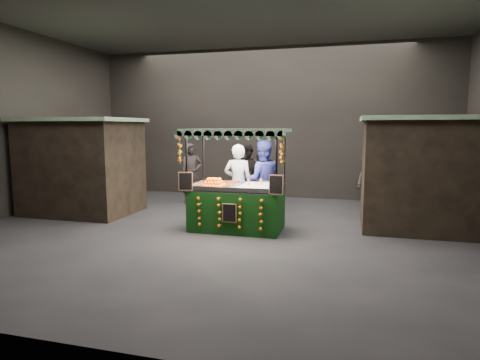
# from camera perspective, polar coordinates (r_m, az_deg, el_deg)

# --- Properties ---
(ground) EXTENTS (12.00, 12.00, 0.00)m
(ground) POSITION_cam_1_polar(r_m,az_deg,el_deg) (9.21, -2.22, -7.34)
(ground) COLOR black
(ground) RESTS_ON ground
(market_hall) EXTENTS (12.10, 10.10, 5.05)m
(market_hall) POSITION_cam_1_polar(r_m,az_deg,el_deg) (8.97, -2.33, 14.05)
(market_hall) COLOR black
(market_hall) RESTS_ON ground
(neighbour_stall_left) EXTENTS (3.00, 2.20, 2.60)m
(neighbour_stall_left) POSITION_cam_1_polar(r_m,az_deg,el_deg) (11.89, -21.42, 1.89)
(neighbour_stall_left) COLOR black
(neighbour_stall_left) RESTS_ON ground
(neighbour_stall_right) EXTENTS (3.00, 2.20, 2.60)m
(neighbour_stall_right) POSITION_cam_1_polar(r_m,az_deg,el_deg) (10.19, 24.86, 0.89)
(neighbour_stall_right) COLOR black
(neighbour_stall_right) RESTS_ON ground
(juice_stall) EXTENTS (2.39, 1.41, 2.32)m
(juice_stall) POSITION_cam_1_polar(r_m,az_deg,el_deg) (9.23, -0.45, -2.73)
(juice_stall) COLOR #0B330C
(juice_stall) RESTS_ON ground
(vendor_grey) EXTENTS (0.74, 0.52, 1.94)m
(vendor_grey) POSITION_cam_1_polar(r_m,az_deg,el_deg) (10.06, -0.27, -0.44)
(vendor_grey) COLOR gray
(vendor_grey) RESTS_ON ground
(vendor_blue) EXTENTS (1.19, 1.06, 2.04)m
(vendor_blue) POSITION_cam_1_polar(r_m,az_deg,el_deg) (10.15, 3.17, -0.10)
(vendor_blue) COLOR navy
(vendor_blue) RESTS_ON ground
(shopper_0) EXTENTS (0.81, 0.75, 1.86)m
(shopper_0) POSITION_cam_1_polar(r_m,az_deg,el_deg) (12.63, -6.86, 0.92)
(shopper_0) COLOR #2A2322
(shopper_0) RESTS_ON ground
(shopper_1) EXTENTS (1.16, 1.09, 1.89)m
(shopper_1) POSITION_cam_1_polar(r_m,az_deg,el_deg) (12.05, 0.96, 0.72)
(shopper_1) COLOR black
(shopper_1) RESTS_ON ground
(shopper_2) EXTENTS (1.04, 0.98, 1.73)m
(shopper_2) POSITION_cam_1_polar(r_m,az_deg,el_deg) (11.52, 2.98, 0.01)
(shopper_2) COLOR #2A2422
(shopper_2) RESTS_ON ground
(shopper_3) EXTENTS (1.17, 1.14, 1.61)m
(shopper_3) POSITION_cam_1_polar(r_m,az_deg,el_deg) (13.07, 17.87, 0.28)
(shopper_3) COLOR #2D2825
(shopper_3) RESTS_ON ground
(shopper_4) EXTENTS (1.09, 0.93, 1.90)m
(shopper_4) POSITION_cam_1_polar(r_m,az_deg,el_deg) (14.15, -15.36, 1.47)
(shopper_4) COLOR #2D2825
(shopper_4) RESTS_ON ground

